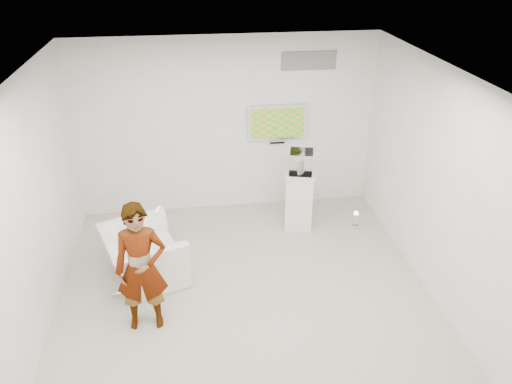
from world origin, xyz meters
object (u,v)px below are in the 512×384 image
at_px(tv, 277,122).
at_px(pedestal, 299,199).
at_px(person, 141,268).
at_px(floor_uplight, 355,219).
at_px(armchair, 143,255).

distance_m(tv, pedestal, 1.35).
height_order(person, floor_uplight, person).
bearing_deg(floor_uplight, tv, 140.10).
bearing_deg(tv, armchair, -139.52).
distance_m(tv, armchair, 3.14).
height_order(armchair, pedestal, pedestal).
bearing_deg(tv, floor_uplight, -39.90).
bearing_deg(floor_uplight, person, -150.47).
relative_size(armchair, pedestal, 1.16).
xyz_separation_m(tv, floor_uplight, (1.17, -0.98, -1.41)).
bearing_deg(person, tv, 52.44).
bearing_deg(person, floor_uplight, 28.73).
relative_size(person, floor_uplight, 6.07).
bearing_deg(person, armchair, 94.01).
height_order(tv, armchair, tv).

